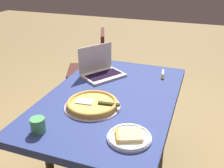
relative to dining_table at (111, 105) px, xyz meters
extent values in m
cube|color=navy|center=(0.00, 0.00, 0.05)|extent=(1.30, 0.84, 0.05)
cylinder|color=#352613|center=(0.32, -0.32, -0.31)|extent=(0.06, 0.06, 0.68)
cylinder|color=#352613|center=(-0.32, 0.32, -0.31)|extent=(0.06, 0.06, 0.68)
cylinder|color=#352613|center=(0.32, 0.32, -0.31)|extent=(0.06, 0.06, 0.68)
cube|color=beige|center=(0.28, 0.16, 0.08)|extent=(0.37, 0.34, 0.02)
cube|color=black|center=(0.28, 0.16, 0.09)|extent=(0.30, 0.26, 0.00)
cube|color=beige|center=(0.34, 0.25, 0.20)|extent=(0.26, 0.18, 0.21)
cube|color=#90AFEA|center=(0.34, 0.25, 0.20)|extent=(0.23, 0.15, 0.19)
cylinder|color=white|center=(-0.41, -0.25, 0.08)|extent=(0.23, 0.23, 0.01)
torus|color=white|center=(-0.41, -0.25, 0.09)|extent=(0.22, 0.22, 0.01)
cube|color=#DEB77F|center=(-0.41, -0.25, 0.10)|extent=(0.15, 0.16, 0.02)
cube|color=#C68E41|center=(-0.43, -0.19, 0.10)|extent=(0.11, 0.06, 0.03)
cylinder|color=#A492A1|center=(-0.17, 0.06, 0.08)|extent=(0.35, 0.35, 0.01)
cylinder|color=#DDBA52|center=(-0.17, 0.06, 0.09)|extent=(0.31, 0.31, 0.02)
torus|color=gold|center=(-0.17, 0.06, 0.10)|extent=(0.32, 0.32, 0.03)
cube|color=#BBB4BA|center=(-0.18, 0.11, 0.11)|extent=(0.08, 0.11, 0.00)
cube|color=black|center=(-0.16, -0.04, 0.11)|extent=(0.04, 0.14, 0.01)
cube|color=#BFB1CD|center=(0.50, -0.26, 0.08)|extent=(0.16, 0.04, 0.00)
cube|color=black|center=(0.42, -0.27, 0.08)|extent=(0.09, 0.03, 0.01)
cylinder|color=#4A9C59|center=(-0.51, 0.22, 0.11)|extent=(0.08, 0.08, 0.08)
cylinder|color=#3B1D12|center=(-0.51, 0.22, 0.14)|extent=(0.07, 0.07, 0.00)
cube|color=#3E1A16|center=(0.92, 0.62, -0.19)|extent=(0.52, 0.52, 0.04)
cube|color=#3E1A16|center=(0.99, 0.45, 0.03)|extent=(0.37, 0.17, 0.41)
cylinder|color=#3E1A16|center=(1.02, 0.86, -0.43)|extent=(0.03, 0.03, 0.44)
cylinder|color=#3E1A16|center=(0.69, 0.72, -0.43)|extent=(0.03, 0.03, 0.44)
cylinder|color=#3E1A16|center=(1.15, 0.52, -0.43)|extent=(0.03, 0.03, 0.44)
cylinder|color=#3E1A16|center=(0.82, 0.39, -0.43)|extent=(0.03, 0.03, 0.44)
camera|label=1|loc=(-1.44, -0.53, 0.89)|focal=41.54mm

